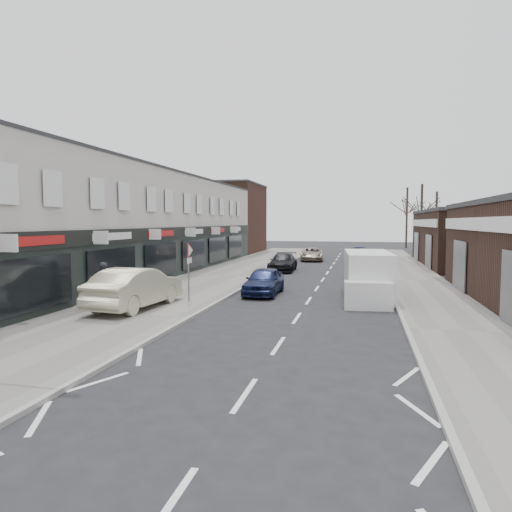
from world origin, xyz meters
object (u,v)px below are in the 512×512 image
Objects in this scene: parked_car_right_a at (358,267)px; parked_car_right_c at (360,253)px; warning_sign at (189,255)px; pedestrian at (104,284)px; white_van at (368,277)px; parked_car_left_b at (283,262)px; parked_car_right_b at (365,256)px; parked_car_left_a at (264,281)px; sedan_on_pavement at (136,288)px; parked_car_left_c at (312,254)px.

parked_car_right_a is 0.95× the size of parked_car_right_c.
warning_sign is 1.42× the size of pedestrian.
white_van is at bearing 92.72° from parked_car_right_c.
parked_car_right_b reaches higher than parked_car_left_b.
white_van reaches higher than parked_car_right_a.
warning_sign is at bearing -128.95° from parked_car_left_a.
sedan_on_pavement is 16.85m from parked_car_left_b.
parked_car_right_c is (4.40, 3.41, -0.00)m from parked_car_left_c.
parked_car_left_b is 1.13× the size of parked_car_right_a.
warning_sign is 22.88m from parked_car_right_b.
parked_car_left_b is 1.02× the size of parked_car_right_b.
parked_car_right_a is at bearing 82.87° from parked_car_right_b.
parked_car_right_c is at bearing 64.91° from parked_car_left_b.
parked_car_left_b is at bearing -97.37° from sedan_on_pavement.
parked_car_right_b is at bearing -107.69° from sedan_on_pavement.
parked_car_right_c is at bearing -89.78° from parked_car_right_b.
white_van reaches higher than sedan_on_pavement.
pedestrian is 0.42× the size of parked_car_right_b.
parked_car_right_b is at bearing 96.05° from parked_car_right_c.
parked_car_right_a is (4.64, 8.43, -0.02)m from parked_car_left_a.
sedan_on_pavement reaches higher than parked_car_left_a.
sedan_on_pavement reaches higher than parked_car_left_b.
parked_car_left_b is 14.23m from parked_car_right_c.
pedestrian is (-1.44, -0.06, 0.10)m from sedan_on_pavement.
warning_sign is 0.45× the size of white_van.
warning_sign is at bearing -99.16° from parked_car_left_b.
white_van is at bearing -1.78° from parked_car_left_a.
parked_car_right_b is 1.05× the size of parked_car_right_c.
warning_sign is 0.52× the size of sedan_on_pavement.
pedestrian reaches higher than parked_car_right_a.
white_van is 1.32× the size of parked_car_right_b.
white_van is 24.46m from parked_car_right_c.
parked_car_left_c is at bearing 83.02° from warning_sign.
parked_car_left_b is (-6.06, 11.35, -0.41)m from white_van.
white_van reaches higher than parked_car_left_c.
parked_car_right_a is (8.94, 13.78, -0.30)m from sedan_on_pavement.
white_van is at bearing -81.65° from parked_car_left_c.
parked_car_left_b is 9.76m from parked_car_left_c.
sedan_on_pavement is at bearing 63.84° from parked_car_right_b.
white_van is 1.47× the size of parked_car_left_a.
parked_car_right_a is (5.56, -2.73, 0.00)m from parked_car_left_b.
white_van is 12.07m from pedestrian.
parked_car_left_a is at bearing 50.70° from warning_sign.
parked_car_left_b is 1.07× the size of parked_car_right_c.
warning_sign is 28.60m from parked_car_right_c.
parked_car_left_b is 9.22m from parked_car_right_b.
white_van is 12.87m from parked_car_left_b.
white_van is at bearing -147.15° from sedan_on_pavement.
parked_car_right_c is (10.39, 29.67, -0.45)m from pedestrian.
sedan_on_pavement is at bearing -103.66° from parked_car_left_b.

